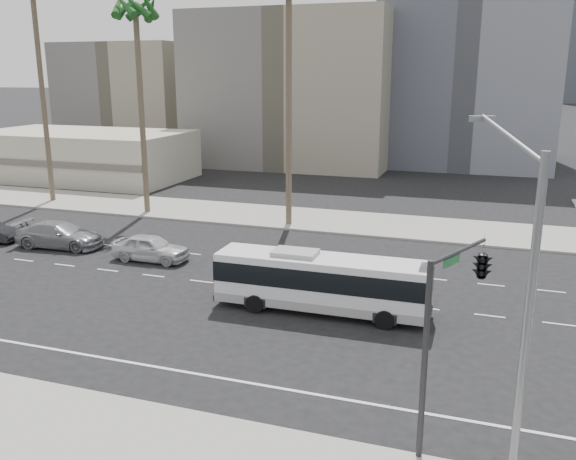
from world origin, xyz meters
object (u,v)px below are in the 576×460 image
at_px(city_bus, 321,281).
at_px(traffic_signal, 477,271).
at_px(streetlight_corner, 520,299).
at_px(car_b, 60,235).
at_px(car_a, 151,248).
at_px(palm_mid, 136,14).

xyz_separation_m(city_bus, traffic_signal, (7.00, -7.44, 3.62)).
bearing_deg(streetlight_corner, city_bus, 107.08).
bearing_deg(car_b, traffic_signal, -120.73).
bearing_deg(streetlight_corner, car_b, 129.64).
height_order(car_b, traffic_signal, traffic_signal).
xyz_separation_m(car_a, traffic_signal, (18.97, -11.91, 4.34)).
relative_size(city_bus, car_b, 1.76).
relative_size(car_a, palm_mid, 0.28).
bearing_deg(city_bus, car_b, 164.37).
height_order(streetlight_corner, traffic_signal, streetlight_corner).
bearing_deg(car_a, traffic_signal, -122.60).
xyz_separation_m(car_b, palm_mid, (0.13, 10.41, 14.45)).
distance_m(streetlight_corner, traffic_signal, 3.43).
bearing_deg(traffic_signal, palm_mid, 162.12).
height_order(car_a, palm_mid, palm_mid).
bearing_deg(palm_mid, city_bus, -39.28).
bearing_deg(car_a, city_bus, -110.98).
height_order(car_b, streetlight_corner, streetlight_corner).
relative_size(traffic_signal, palm_mid, 0.36).
distance_m(city_bus, palm_mid, 28.11).
distance_m(traffic_signal, palm_mid, 36.12).
distance_m(car_b, traffic_signal, 29.29).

